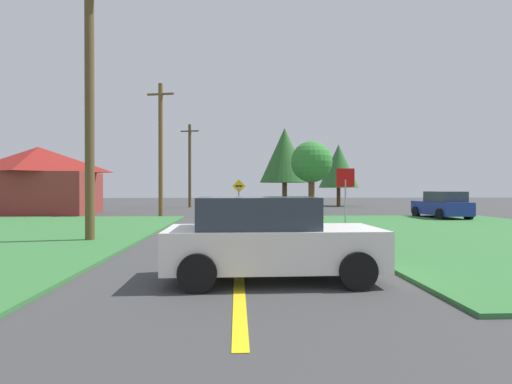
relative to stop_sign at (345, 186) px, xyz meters
The scene contains 14 objects.
ground_plane 5.41m from the stop_sign, 155.18° to the left, with size 120.00×120.00×0.00m, color #3C3C3C.
grass_verge_right 5.35m from the stop_sign, 21.84° to the right, with size 12.00×20.00×0.08m, color #347137.
lane_stripe_center 7.69m from the stop_sign, 128.11° to the right, with size 0.20×14.00×0.01m, color yellow.
stop_sign is the anchor object (origin of this frame).
car_on_crossroad 9.61m from the stop_sign, 39.49° to the left, with size 2.12×4.00×1.62m.
car_behind_on_main_road 10.20m from the stop_sign, 113.38° to the right, with size 4.15×2.12×1.62m.
utility_pole_near 10.57m from the stop_sign, 160.35° to the right, with size 1.80×0.31×9.44m.
utility_pole_mid 13.60m from the stop_sign, 135.79° to the left, with size 1.78×0.51×8.57m.
utility_pole_far 23.98m from the stop_sign, 112.59° to the left, with size 1.77×0.57×7.94m.
direction_sign 11.43m from the stop_sign, 113.33° to the left, with size 0.89×0.21×2.41m.
oak_tree_left 12.36m from the stop_sign, 86.35° to the left, with size 3.01×3.01×5.25m.
pine_tree_center 24.73m from the stop_sign, 76.54° to the left, with size 4.04×4.04×6.32m.
oak_tree_right 17.50m from the stop_sign, 91.97° to the left, with size 4.22×4.22×6.96m.
barn 22.03m from the stop_sign, 147.32° to the left, with size 7.47×5.17×4.71m.
Camera 1 is at (-0.04, -19.38, 1.78)m, focal length 28.60 mm.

